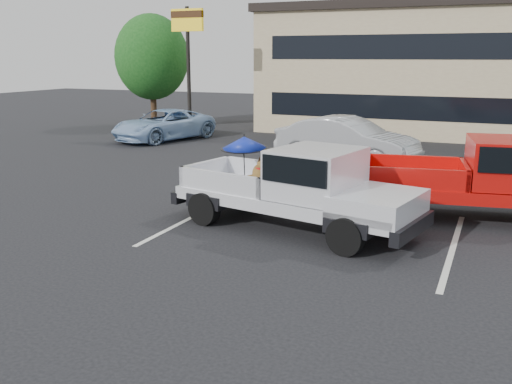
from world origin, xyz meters
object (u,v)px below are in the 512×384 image
Objects in this scene: tree_left at (152,57)px; blue_suv at (164,125)px; motel_sign at (188,37)px; red_pickup at (498,176)px; silver_sedan at (347,141)px; silver_pickup at (306,185)px.

tree_left is 1.20× the size of blue_suv.
motel_sign is 17.03m from red_pickup.
silver_sedan is at bearing -23.89° from motel_sign.
blue_suv is (-0.69, -1.23, -3.95)m from motel_sign.
red_pickup reaches higher than blue_suv.
silver_pickup is 8.34m from silver_sedan.
motel_sign is 1.19× the size of blue_suv.
tree_left reaches higher than motel_sign.
tree_left is at bearing 73.16° from silver_sedan.
tree_left is 14.64m from silver_sedan.
silver_pickup is (13.87, -15.06, -2.68)m from tree_left.
motel_sign is 10.18m from silver_sedan.
tree_left reaches higher than silver_sedan.
red_pickup is at bearing 46.02° from silver_pickup.
silver_sedan is 9.68m from blue_suv.
silver_pickup is at bearing -47.37° from tree_left.
silver_pickup is 1.17× the size of silver_sedan.
red_pickup is at bearing -35.06° from tree_left.
tree_left is at bearing 135.25° from red_pickup.
silver_pickup is 4.66m from red_pickup.
silver_pickup is 15.13m from blue_suv.
red_pickup is 7.57m from silver_sedan.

